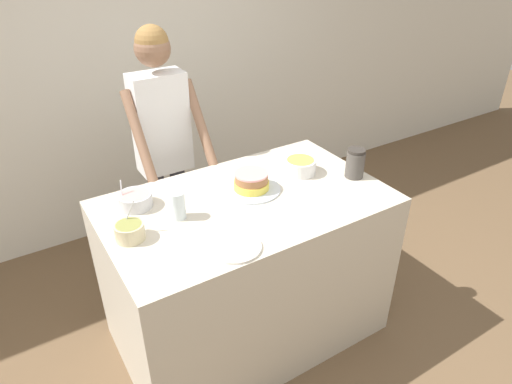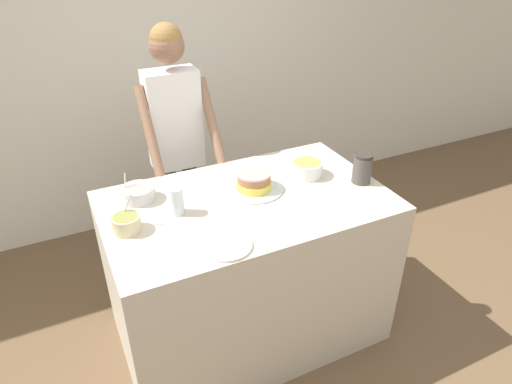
{
  "view_description": "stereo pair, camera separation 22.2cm",
  "coord_description": "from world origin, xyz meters",
  "views": [
    {
      "loc": [
        -1.05,
        -1.32,
        2.22
      ],
      "look_at": [
        0.03,
        0.41,
        1.02
      ],
      "focal_mm": 32.0,
      "sensor_mm": 36.0,
      "label": 1
    },
    {
      "loc": [
        -0.85,
        -1.42,
        2.22
      ],
      "look_at": [
        0.03,
        0.41,
        1.02
      ],
      "focal_mm": 32.0,
      "sensor_mm": 36.0,
      "label": 2
    }
  ],
  "objects": [
    {
      "name": "ground_plane",
      "position": [
        0.0,
        0.0,
        0.0
      ],
      "size": [
        14.0,
        14.0,
        0.0
      ],
      "primitive_type": "plane",
      "color": "brown"
    },
    {
      "name": "frosting_bowl_olive",
      "position": [
        -0.63,
        0.45,
        1.0
      ],
      "size": [
        0.14,
        0.14,
        0.17
      ],
      "color": "beige",
      "rests_on": "counter"
    },
    {
      "name": "frosting_bowl_pink",
      "position": [
        -0.52,
        0.71,
        1.0
      ],
      "size": [
        0.18,
        0.18,
        0.14
      ],
      "color": "silver",
      "rests_on": "counter"
    },
    {
      "name": "ceramic_plate",
      "position": [
        -0.26,
        0.13,
        0.96
      ],
      "size": [
        0.24,
        0.24,
        0.01
      ],
      "color": "white",
      "rests_on": "counter"
    },
    {
      "name": "wall_back",
      "position": [
        0.0,
        2.03,
        1.3
      ],
      "size": [
        10.0,
        0.05,
        2.6
      ],
      "color": "silver",
      "rests_on": "ground_plane"
    },
    {
      "name": "person_baker",
      "position": [
        -0.14,
        1.24,
        1.1
      ],
      "size": [
        0.45,
        0.47,
        1.74
      ],
      "color": "#2D2D38",
      "rests_on": "ground_plane"
    },
    {
      "name": "drinking_glass",
      "position": [
        -0.37,
        0.49,
        1.03
      ],
      "size": [
        0.07,
        0.07,
        0.15
      ],
      "color": "silver",
      "rests_on": "counter"
    },
    {
      "name": "cake",
      "position": [
        0.08,
        0.54,
        1.0
      ],
      "size": [
        0.32,
        0.32,
        0.11
      ],
      "color": "silver",
      "rests_on": "counter"
    },
    {
      "name": "stoneware_jar",
      "position": [
        0.66,
        0.35,
        1.04
      ],
      "size": [
        0.11,
        0.11,
        0.17
      ],
      "color": "#4C4742",
      "rests_on": "counter"
    },
    {
      "name": "frosting_bowl_yellow",
      "position": [
        0.43,
        0.56,
        1.0
      ],
      "size": [
        0.18,
        0.18,
        0.09
      ],
      "color": "white",
      "rests_on": "counter"
    },
    {
      "name": "counter",
      "position": [
        0.0,
        0.46,
        0.48
      ],
      "size": [
        1.51,
        0.91,
        0.96
      ],
      "color": "beige",
      "rests_on": "ground_plane"
    }
  ]
}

